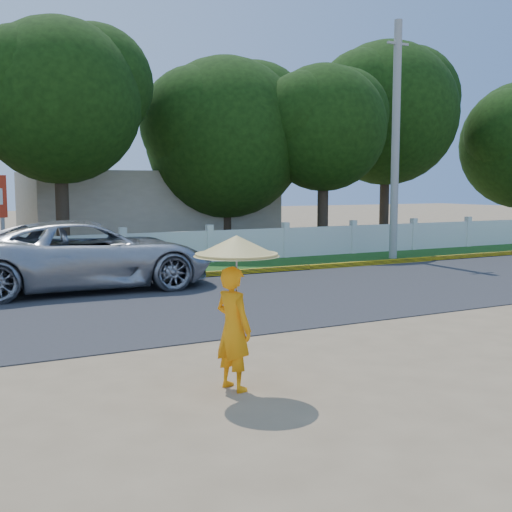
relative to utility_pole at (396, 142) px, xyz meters
The scene contains 10 objects.
ground 13.70m from the utility_pole, 135.34° to the right, with size 120.00×120.00×0.00m, color #9E8460.
road 11.20m from the utility_pole, 153.27° to the right, with size 60.00×7.00×0.02m, color #38383A.
grass_verge 10.19m from the utility_pole, behind, with size 60.00×3.50×0.03m, color #2D601E.
curb 10.21m from the utility_pole, behind, with size 40.00×0.18×0.16m, color yellow.
fence 10.17m from the utility_pole, 167.72° to the left, with size 40.00×0.10×1.10m, color silver.
building_near 11.13m from the utility_pole, 125.48° to the left, with size 10.00×6.00×3.20m, color #B7AD99.
utility_pole is the anchor object (origin of this frame).
vehicle 11.84m from the utility_pole, behind, with size 2.94×6.37×1.77m, color #AFB1B7.
monk_with_parasol 15.86m from the utility_pole, 136.96° to the right, with size 1.11×1.11×2.02m.
tree_row 6.16m from the utility_pole, 123.22° to the left, with size 41.03×8.19×9.23m.
Camera 1 is at (-5.65, -8.84, 2.67)m, focal length 45.00 mm.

